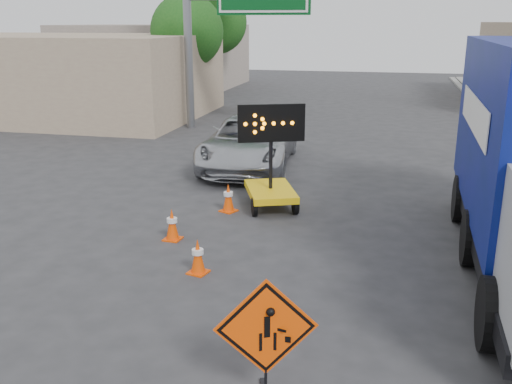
% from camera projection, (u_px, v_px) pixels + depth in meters
% --- Properties ---
extents(ground, '(100.00, 100.00, 0.00)m').
position_uv_depth(ground, '(197.00, 372.00, 7.89)').
color(ground, '#2D2D30').
rests_on(ground, ground).
extents(storefront_left_near, '(14.00, 10.00, 4.00)m').
position_uv_depth(storefront_left_near, '(64.00, 75.00, 29.05)').
color(storefront_left_near, tan).
rests_on(storefront_left_near, ground).
extents(storefront_left_far, '(12.00, 10.00, 4.40)m').
position_uv_depth(storefront_left_far, '(154.00, 56.00, 42.26)').
color(storefront_left_far, '#AA998D').
rests_on(storefront_left_far, ground).
extents(highway_gantry, '(6.18, 0.38, 6.90)m').
position_uv_depth(highway_gantry, '(233.00, 11.00, 24.14)').
color(highway_gantry, slate).
rests_on(highway_gantry, ground).
extents(tree_left_near, '(3.71, 3.71, 6.03)m').
position_uv_depth(tree_left_near, '(187.00, 31.00, 28.96)').
color(tree_left_near, '#4E3C21').
rests_on(tree_left_near, ground).
extents(tree_left_far, '(4.10, 4.10, 6.66)m').
position_uv_depth(tree_left_far, '(215.00, 22.00, 36.51)').
color(tree_left_far, '#4E3C21').
rests_on(tree_left_far, ground).
extents(construction_sign, '(1.24, 0.89, 1.72)m').
position_uv_depth(construction_sign, '(266.00, 339.00, 7.01)').
color(construction_sign, black).
rests_on(construction_sign, ground).
extents(arrow_board, '(1.75, 2.17, 2.69)m').
position_uv_depth(arrow_board, '(271.00, 184.00, 14.73)').
color(arrow_board, yellow).
rests_on(arrow_board, ground).
extents(pickup_truck, '(3.19, 6.13, 1.65)m').
position_uv_depth(pickup_truck, '(249.00, 142.00, 18.83)').
color(pickup_truck, '#B8BBC0').
rests_on(pickup_truck, ground).
extents(cone_a, '(0.43, 0.43, 0.70)m').
position_uv_depth(cone_a, '(198.00, 256.00, 10.89)').
color(cone_a, '#F84805').
rests_on(cone_a, ground).
extents(cone_b, '(0.40, 0.40, 0.72)m').
position_uv_depth(cone_b, '(172.00, 224.00, 12.57)').
color(cone_b, '#F84805').
rests_on(cone_b, ground).
extents(cone_c, '(0.49, 0.49, 0.73)m').
position_uv_depth(cone_c, '(228.00, 198.00, 14.44)').
color(cone_c, '#F84805').
rests_on(cone_c, ground).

